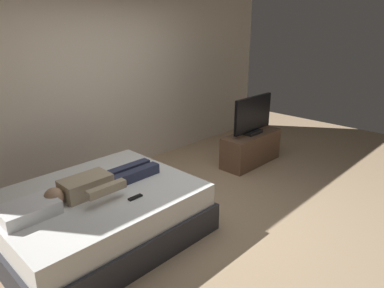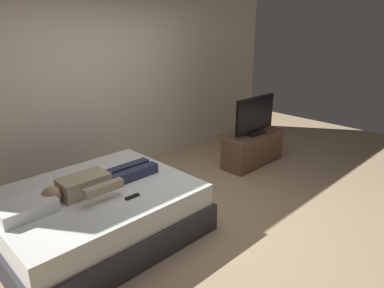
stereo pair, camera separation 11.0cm
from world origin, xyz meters
The scene contains 8 objects.
ground_plane centered at (0.00, 0.00, 0.00)m, with size 10.00×10.00×0.00m, color tan.
back_wall centered at (0.40, 2.03, 1.40)m, with size 6.40×0.10×2.80m, color beige.
bed centered at (-0.95, 0.59, 0.26)m, with size 1.98×1.61×0.54m.
pillow centered at (-1.62, 0.59, 0.60)m, with size 0.48×0.34×0.12m, color white.
person centered at (-0.92, 0.59, 0.62)m, with size 1.26×0.46×0.18m.
remote centered at (-0.77, 0.19, 0.55)m, with size 0.15×0.04×0.02m, color black.
tv_stand centered at (1.84, 0.63, 0.25)m, with size 1.10×0.40×0.50m, color brown.
tv centered at (1.84, 0.63, 0.78)m, with size 0.88×0.20×0.59m.
Camera 2 is at (-2.47, -2.37, 2.16)m, focal length 32.45 mm.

